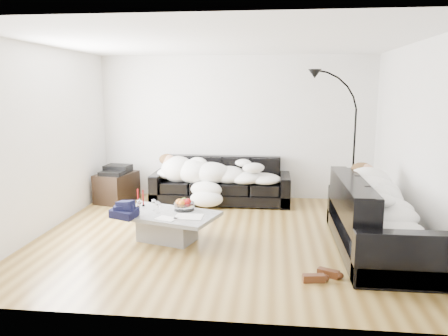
# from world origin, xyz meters

# --- Properties ---
(ground) EXTENTS (5.00, 5.00, 0.00)m
(ground) POSITION_xyz_m (0.00, 0.00, 0.00)
(ground) COLOR brown
(ground) RESTS_ON ground
(wall_back) EXTENTS (5.00, 0.02, 2.60)m
(wall_back) POSITION_xyz_m (0.00, 2.25, 1.30)
(wall_back) COLOR silver
(wall_back) RESTS_ON ground
(wall_left) EXTENTS (0.02, 4.50, 2.60)m
(wall_left) POSITION_xyz_m (-2.50, 0.00, 1.30)
(wall_left) COLOR silver
(wall_left) RESTS_ON ground
(wall_right) EXTENTS (0.02, 4.50, 2.60)m
(wall_right) POSITION_xyz_m (2.50, 0.00, 1.30)
(wall_right) COLOR silver
(wall_right) RESTS_ON ground
(ceiling) EXTENTS (5.00, 5.00, 0.00)m
(ceiling) POSITION_xyz_m (0.00, 0.00, 2.60)
(ceiling) COLOR white
(ceiling) RESTS_ON ground
(sofa_back) EXTENTS (2.43, 0.84, 0.80)m
(sofa_back) POSITION_xyz_m (-0.22, 1.78, 0.40)
(sofa_back) COLOR black
(sofa_back) RESTS_ON ground
(sofa_right) EXTENTS (0.96, 2.25, 0.91)m
(sofa_right) POSITION_xyz_m (2.00, -0.37, 0.46)
(sofa_right) COLOR black
(sofa_right) RESTS_ON ground
(sleeper_back) EXTENTS (2.06, 0.71, 0.41)m
(sleeper_back) POSITION_xyz_m (-0.22, 1.73, 0.63)
(sleeper_back) COLOR white
(sleeper_back) RESTS_ON sofa_back
(sleeper_right) EXTENTS (0.81, 1.93, 0.47)m
(sleeper_right) POSITION_xyz_m (2.00, -0.37, 0.66)
(sleeper_right) COLOR white
(sleeper_right) RESTS_ON sofa_right
(teal_cushion) EXTENTS (0.42, 0.38, 0.20)m
(teal_cushion) POSITION_xyz_m (1.94, 0.32, 0.72)
(teal_cushion) COLOR #09452A
(teal_cushion) RESTS_ON sofa_right
(coffee_table) EXTENTS (1.48, 1.12, 0.38)m
(coffee_table) POSITION_xyz_m (-0.70, -0.27, 0.19)
(coffee_table) COLOR #939699
(coffee_table) RESTS_ON ground
(fruit_bowl) EXTENTS (0.32, 0.32, 0.17)m
(fruit_bowl) POSITION_xyz_m (-0.50, -0.11, 0.47)
(fruit_bowl) COLOR white
(fruit_bowl) RESTS_ON coffee_table
(wine_glass_a) EXTENTS (0.07, 0.07, 0.15)m
(wine_glass_a) POSITION_xyz_m (-0.91, -0.16, 0.46)
(wine_glass_a) COLOR white
(wine_glass_a) RESTS_ON coffee_table
(wine_glass_b) EXTENTS (0.09, 0.09, 0.18)m
(wine_glass_b) POSITION_xyz_m (-1.07, -0.28, 0.47)
(wine_glass_b) COLOR white
(wine_glass_b) RESTS_ON coffee_table
(wine_glass_c) EXTENTS (0.08, 0.08, 0.16)m
(wine_glass_c) POSITION_xyz_m (-0.81, -0.30, 0.46)
(wine_glass_c) COLOR white
(wine_glass_c) RESTS_ON coffee_table
(candle_left) EXTENTS (0.06, 0.06, 0.26)m
(candle_left) POSITION_xyz_m (-1.16, -0.06, 0.51)
(candle_left) COLOR maroon
(candle_left) RESTS_ON coffee_table
(candle_right) EXTENTS (0.05, 0.05, 0.23)m
(candle_right) POSITION_xyz_m (-1.11, 0.03, 0.50)
(candle_right) COLOR maroon
(candle_right) RESTS_ON coffee_table
(newspaper_a) EXTENTS (0.36, 0.28, 0.01)m
(newspaper_a) POSITION_xyz_m (-0.38, -0.42, 0.39)
(newspaper_a) COLOR silver
(newspaper_a) RESTS_ON coffee_table
(newspaper_b) EXTENTS (0.31, 0.27, 0.01)m
(newspaper_b) POSITION_xyz_m (-0.64, -0.53, 0.39)
(newspaper_b) COLOR silver
(newspaper_b) RESTS_ON coffee_table
(navy_jacket) EXTENTS (0.36, 0.32, 0.17)m
(navy_jacket) POSITION_xyz_m (-1.20, -0.54, 0.54)
(navy_jacket) COLOR black
(navy_jacket) RESTS_ON coffee_table
(shoes) EXTENTS (0.41, 0.31, 0.09)m
(shoes) POSITION_xyz_m (1.22, -1.28, 0.04)
(shoes) COLOR #472311
(shoes) RESTS_ON ground
(av_cabinet) EXTENTS (0.68, 0.86, 0.52)m
(av_cabinet) POSITION_xyz_m (-2.09, 1.65, 0.26)
(av_cabinet) COLOR black
(av_cabinet) RESTS_ON ground
(stereo) EXTENTS (0.47, 0.38, 0.13)m
(stereo) POSITION_xyz_m (-2.09, 1.65, 0.58)
(stereo) COLOR black
(stereo) RESTS_ON av_cabinet
(floor_lamp) EXTENTS (0.78, 0.41, 2.05)m
(floor_lamp) POSITION_xyz_m (2.06, 1.80, 1.03)
(floor_lamp) COLOR black
(floor_lamp) RESTS_ON ground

